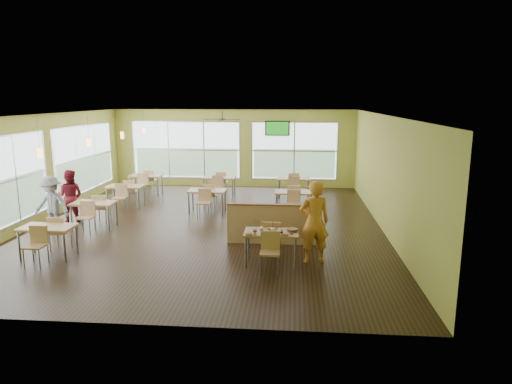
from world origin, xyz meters
TOP-DOWN VIEW (x-y plane):
  - room at (0.00, 0.00)m, footprint 12.00×12.04m
  - window_bays at (-2.65, 3.08)m, footprint 9.24×10.24m
  - main_table at (2.00, -3.00)m, footprint 1.22×1.52m
  - half_wall_divider at (2.00, -1.55)m, footprint 2.40×0.14m
  - dining_tables at (-1.05, 1.71)m, footprint 6.92×8.72m
  - pendant_lights at (-3.20, 0.68)m, footprint 0.11×7.31m
  - ceiling_fan at (-0.00, 3.00)m, footprint 1.25×1.25m
  - tv_backwall at (1.80, 5.90)m, footprint 1.00×0.07m
  - man_plaid at (2.95, -2.81)m, footprint 0.77×0.58m
  - patron_maroon at (-4.17, 0.07)m, footprint 0.77×0.60m
  - patron_grey at (-4.11, -1.10)m, footprint 1.11×0.74m
  - cup_blue at (1.65, -3.22)m, footprint 0.10×0.10m
  - cup_yellow at (1.78, -3.06)m, footprint 0.09×0.09m
  - cup_red_near at (2.04, -3.15)m, footprint 0.09×0.09m
  - cup_red_far at (2.22, -3.24)m, footprint 0.11×0.11m
  - food_basket at (2.47, -2.94)m, footprint 0.27×0.27m
  - ketchup_cup at (2.45, -3.16)m, footprint 0.07×0.07m
  - wrapper_left at (1.52, -3.27)m, footprint 0.19×0.17m
  - wrapper_mid at (1.98, -2.81)m, footprint 0.22×0.21m
  - wrapper_right at (2.31, -3.26)m, footprint 0.16×0.14m

SIDE VIEW (x-z plane):
  - half_wall_divider at x=2.00m, z-range 0.00..1.04m
  - dining_tables at x=-1.05m, z-range 0.20..1.07m
  - main_table at x=2.00m, z-range 0.20..1.07m
  - ketchup_cup at x=2.45m, z-range 0.75..0.78m
  - wrapper_right at x=2.31m, z-range 0.75..0.79m
  - wrapper_left at x=1.52m, z-range 0.75..0.79m
  - wrapper_mid at x=1.98m, z-range 0.75..0.80m
  - food_basket at x=2.47m, z-range 0.75..0.81m
  - patron_maroon at x=-4.17m, z-range 0.00..1.58m
  - patron_grey at x=-4.11m, z-range 0.00..1.59m
  - cup_yellow at x=1.78m, z-range 0.66..0.97m
  - cup_red_near at x=2.04m, z-range 0.65..0.98m
  - cup_blue at x=1.65m, z-range 0.64..1.01m
  - cup_red_far at x=2.22m, z-range 0.64..1.02m
  - man_plaid at x=2.95m, z-range 0.00..1.89m
  - window_bays at x=-2.65m, z-range 0.29..2.66m
  - room at x=0.00m, z-range 0.00..3.20m
  - tv_backwall at x=1.80m, z-range 2.15..2.75m
  - pendant_lights at x=-3.20m, z-range 2.02..2.88m
  - ceiling_fan at x=0.00m, z-range 2.80..3.09m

